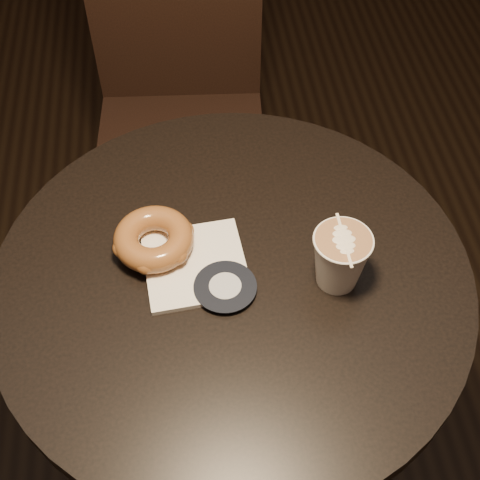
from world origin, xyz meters
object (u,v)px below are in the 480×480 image
at_px(chair, 179,83).
at_px(latte_cup, 340,260).
at_px(cafe_table, 233,342).
at_px(doughnut, 154,239).
at_px(pastry_bag, 195,265).

distance_m(chair, latte_cup, 0.79).
bearing_deg(latte_cup, chair, 105.23).
distance_m(cafe_table, doughnut, 0.26).
height_order(chair, doughnut, chair).
xyz_separation_m(cafe_table, pastry_bag, (-0.05, 0.02, 0.20)).
distance_m(doughnut, latte_cup, 0.27).
bearing_deg(chair, cafe_table, -81.57).
bearing_deg(latte_cup, doughnut, 162.06).
height_order(doughnut, latte_cup, latte_cup).
xyz_separation_m(cafe_table, latte_cup, (0.15, -0.03, 0.25)).
relative_size(chair, pastry_bag, 6.82).
xyz_separation_m(cafe_table, doughnut, (-0.11, 0.05, 0.23)).
bearing_deg(doughnut, cafe_table, -25.98).
relative_size(doughnut, latte_cup, 1.28).
xyz_separation_m(pastry_bag, latte_cup, (0.20, -0.05, 0.04)).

